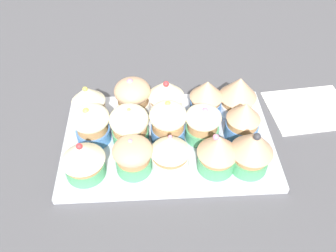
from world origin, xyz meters
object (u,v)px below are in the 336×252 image
baking_tray (168,141)px  cupcake_0 (238,95)px  cupcake_11 (217,152)px  cupcake_13 (133,156)px  cupcake_7 (168,121)px  cupcake_14 (83,159)px  cupcake_2 (164,97)px  cupcake_5 (243,121)px  cupcake_6 (203,125)px  cupcake_9 (92,124)px  cupcake_12 (172,152)px  cupcake_10 (252,150)px  cupcake_4 (89,102)px  cupcake_1 (206,97)px  cupcake_8 (130,127)px  cupcake_3 (133,97)px  napkin (309,109)px

baking_tray → cupcake_0: 14.79cm
cupcake_11 → cupcake_13: size_ratio=1.19×
cupcake_7 → cupcake_11: (-7.20, 6.89, -0.18)cm
cupcake_14 → cupcake_2: bearing=-134.6°
cupcake_5 → cupcake_6: 6.68cm
cupcake_6 → cupcake_9: cupcake_9 is taller
cupcake_0 → cupcake_12: cupcake_0 is taller
cupcake_10 → cupcake_12: bearing=-3.8°
cupcake_2 → cupcake_5: (-12.72, 6.68, -0.09)cm
cupcake_2 → cupcake_6: bearing=131.3°
cupcake_4 → cupcake_14: bearing=91.9°
cupcake_13 → baking_tray: bearing=-132.5°
cupcake_1 → cupcake_7: size_ratio=0.91×
cupcake_7 → cupcake_5: bearing=177.5°
cupcake_9 → cupcake_8: bearing=170.5°
cupcake_4 → cupcake_6: bearing=161.4°
cupcake_3 → cupcake_9: (6.66, 6.38, -0.06)cm
cupcake_4 → cupcake_5: size_ratio=0.96×
cupcake_0 → cupcake_14: (25.83, 12.57, -0.62)cm
cupcake_2 → cupcake_14: (12.85, 13.04, -0.36)cm
cupcake_8 → cupcake_10: size_ratio=0.88×
cupcake_7 → cupcake_14: (13.09, 6.91, -0.43)cm
cupcake_3 → cupcake_13: size_ratio=1.18×
cupcake_5 → cupcake_8: same height
cupcake_2 → cupcake_4: bearing=1.7°
cupcake_1 → cupcake_5: 8.23cm
cupcake_9 → cupcake_11: size_ratio=0.95×
cupcake_3 → cupcake_13: bearing=90.9°
cupcake_4 → cupcake_8: size_ratio=0.97×
cupcake_0 → cupcake_7: size_ratio=0.98×
cupcake_8 → cupcake_11: (-13.43, 6.10, 0.15)cm
cupcake_5 → cupcake_7: 12.49cm
cupcake_5 → cupcake_14: size_ratio=1.06×
cupcake_2 → cupcake_13: size_ratio=1.21×
cupcake_3 → cupcake_7: bearing=131.2°
baking_tray → cupcake_2: (0.30, -6.48, 4.40)cm
cupcake_3 → cupcake_12: bearing=115.2°
cupcake_0 → cupcake_1: cupcake_0 is taller
cupcake_10 → cupcake_3: bearing=-37.2°
cupcake_6 → cupcake_12: 7.86cm
cupcake_13 → napkin: (-32.92, -13.12, -4.05)cm
cupcake_2 → cupcake_8: size_ratio=1.04×
cupcake_5 → cupcake_3: bearing=-21.4°
cupcake_8 → cupcake_9: (6.24, -1.05, -0.02)cm
baking_tray → napkin: size_ratio=2.34×
cupcake_6 → cupcake_10: cupcake_10 is taller
cupcake_6 → cupcake_10: size_ratio=0.81×
cupcake_12 → napkin: bearing=-154.4°
cupcake_0 → cupcake_5: 6.21cm
cupcake_8 → cupcake_14: (6.87, 6.12, -0.10)cm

